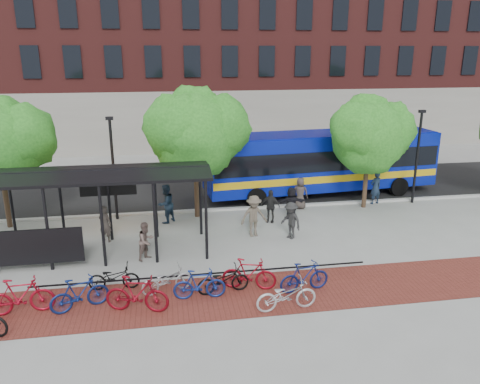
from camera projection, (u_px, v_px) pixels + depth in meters
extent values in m
plane|color=#9E9E99|center=(269.00, 237.00, 21.24)|extent=(160.00, 160.00, 0.00)
cube|color=black|center=(240.00, 188.00, 28.80)|extent=(160.00, 8.00, 0.01)
cube|color=#B7B7B2|center=(252.00, 208.00, 25.00)|extent=(160.00, 0.25, 0.12)
cube|color=maroon|center=(245.00, 295.00, 16.21)|extent=(24.00, 3.00, 0.01)
cube|color=black|center=(205.00, 285.00, 16.85)|extent=(12.00, 0.05, 0.95)
cube|color=maroon|center=(313.00, 30.00, 44.47)|extent=(55.00, 14.00, 20.00)
cylinder|color=black|center=(12.00, 209.00, 19.84)|extent=(0.12, 0.12, 3.30)
cylinder|color=black|center=(48.00, 230.00, 17.61)|extent=(0.12, 0.12, 3.30)
cylinder|color=black|center=(62.00, 207.00, 20.15)|extent=(0.12, 0.12, 3.30)
cylinder|color=black|center=(102.00, 226.00, 17.92)|extent=(0.12, 0.12, 3.30)
cylinder|color=black|center=(109.00, 205.00, 20.47)|extent=(0.12, 0.12, 3.30)
cylinder|color=black|center=(155.00, 223.00, 18.23)|extent=(0.12, 0.12, 3.30)
cylinder|color=black|center=(156.00, 202.00, 20.78)|extent=(0.12, 0.12, 3.30)
cylinder|color=black|center=(206.00, 221.00, 18.55)|extent=(0.12, 0.12, 3.30)
cylinder|color=black|center=(201.00, 200.00, 21.10)|extent=(0.12, 0.12, 3.30)
cube|color=black|center=(21.00, 248.00, 17.59)|extent=(4.50, 0.08, 1.40)
cube|color=black|center=(73.00, 178.00, 17.85)|extent=(10.60, 1.65, 0.29)
cube|color=black|center=(79.00, 169.00, 19.18)|extent=(10.60, 1.65, 0.29)
cube|color=black|center=(83.00, 174.00, 19.95)|extent=(9.00, 0.10, 0.40)
cube|color=black|center=(108.00, 188.00, 20.35)|extent=(2.40, 0.12, 0.70)
cube|color=#FF7200|center=(108.00, 187.00, 20.42)|extent=(2.20, 0.02, 0.55)
cylinder|color=#382619|center=(7.00, 203.00, 22.13)|extent=(0.24, 0.24, 2.38)
sphere|color=#236D1D|center=(21.00, 137.00, 21.58)|extent=(3.20, 3.20, 3.20)
sphere|color=#236D1D|center=(0.00, 126.00, 21.48)|extent=(2.80, 2.80, 2.80)
cylinder|color=#382619|center=(197.00, 193.00, 23.52)|extent=(0.24, 0.24, 2.52)
sphere|color=#236D1D|center=(195.00, 135.00, 22.67)|extent=(4.20, 4.20, 4.20)
sphere|color=#236D1D|center=(216.00, 127.00, 22.94)|extent=(3.36, 3.36, 3.36)
sphere|color=#236D1D|center=(177.00, 128.00, 22.14)|extent=(3.15, 3.15, 3.15)
sphere|color=#236D1D|center=(196.00, 117.00, 22.83)|extent=(2.94, 2.94, 2.94)
cylinder|color=#382619|center=(365.00, 187.00, 24.97)|extent=(0.24, 0.24, 2.27)
sphere|color=#236D1D|center=(369.00, 138.00, 24.20)|extent=(3.80, 3.80, 3.80)
sphere|color=#236D1D|center=(385.00, 131.00, 24.45)|extent=(3.04, 3.04, 3.04)
sphere|color=#236D1D|center=(358.00, 131.00, 23.68)|extent=(2.85, 2.85, 2.85)
sphere|color=#236D1D|center=(369.00, 121.00, 24.36)|extent=(2.66, 2.66, 2.66)
cylinder|color=black|center=(114.00, 171.00, 22.82)|extent=(0.14, 0.14, 5.00)
cube|color=black|center=(109.00, 118.00, 22.08)|extent=(0.35, 0.20, 0.15)
cylinder|color=black|center=(417.00, 159.00, 25.33)|extent=(0.14, 0.14, 5.00)
cube|color=black|center=(422.00, 111.00, 24.59)|extent=(0.35, 0.20, 0.15)
cube|color=#081AA1|center=(321.00, 160.00, 27.03)|extent=(13.66, 4.07, 3.09)
cube|color=black|center=(321.00, 156.00, 26.95)|extent=(13.40, 4.08, 1.12)
cube|color=gold|center=(320.00, 173.00, 27.25)|extent=(13.54, 4.11, 0.39)
cube|color=#081AA1|center=(322.00, 135.00, 26.60)|extent=(13.37, 3.75, 0.20)
cylinder|color=black|center=(257.00, 198.00, 25.09)|extent=(1.10, 0.41, 1.08)
cylinder|color=black|center=(243.00, 184.00, 27.79)|extent=(1.10, 0.41, 1.08)
cylinder|color=black|center=(399.00, 187.00, 27.14)|extent=(1.10, 0.41, 1.08)
cylinder|color=black|center=(373.00, 174.00, 29.84)|extent=(1.10, 0.41, 1.08)
imported|color=maroon|center=(21.00, 296.00, 14.87)|extent=(2.11, 0.76, 1.24)
imported|color=navy|center=(80.00, 294.00, 15.13)|extent=(1.96, 1.19, 1.14)
imported|color=black|center=(114.00, 277.00, 16.46)|extent=(1.79, 0.68, 0.93)
imported|color=maroon|center=(137.00, 294.00, 14.99)|extent=(2.18, 1.11, 1.26)
imported|color=#A8A9AB|center=(167.00, 280.00, 16.25)|extent=(1.92, 1.10, 0.95)
imported|color=navy|center=(199.00, 284.00, 15.81)|extent=(1.81, 0.57, 1.08)
imported|color=black|center=(223.00, 280.00, 16.22)|extent=(1.90, 0.87, 0.97)
imported|color=maroon|center=(249.00, 274.00, 16.44)|extent=(2.01, 1.05, 1.16)
imported|color=#BBBCBE|center=(286.00, 295.00, 15.12)|extent=(2.08, 0.87, 1.07)
imported|color=navy|center=(304.00, 277.00, 16.30)|extent=(1.90, 0.80, 1.11)
imported|color=#413934|center=(105.00, 224.00, 20.51)|extent=(0.72, 0.63, 1.65)
imported|color=#1F3248|center=(166.00, 204.00, 22.76)|extent=(1.18, 1.18, 1.93)
imported|color=brown|center=(254.00, 216.00, 21.09)|extent=(1.33, 0.88, 1.92)
imported|color=#282828|center=(270.00, 206.00, 22.88)|extent=(1.04, 0.80, 1.64)
imported|color=black|center=(291.00, 203.00, 23.34)|extent=(1.55, 0.58, 1.64)
imported|color=#423834|center=(300.00, 193.00, 24.82)|extent=(0.96, 0.78, 1.70)
imported|color=#1C2C41|center=(376.00, 188.00, 25.61)|extent=(0.76, 0.59, 1.84)
imported|color=brown|center=(146.00, 241.00, 18.75)|extent=(0.96, 0.97, 1.59)
imported|color=#282828|center=(291.00, 220.00, 20.87)|extent=(1.10, 1.26, 1.69)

